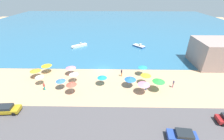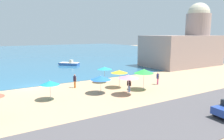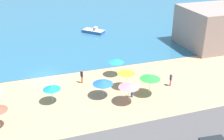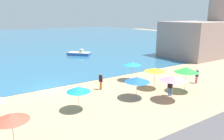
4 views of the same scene
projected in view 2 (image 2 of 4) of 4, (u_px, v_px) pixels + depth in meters
ground_plane at (33, 87)px, 29.24m from camera, size 160.00×160.00×0.00m
beach_umbrella_0 at (50, 83)px, 23.37m from camera, size 2.06×2.06×2.17m
beach_umbrella_2 at (144, 71)px, 27.60m from camera, size 2.48×2.48×2.73m
beach_umbrella_5 at (119, 72)px, 28.67m from camera, size 2.22×2.22×2.41m
beach_umbrella_7 at (129, 77)px, 25.26m from camera, size 2.40×2.40×2.44m
beach_umbrella_8 at (105, 68)px, 31.82m from camera, size 2.15×2.15×2.37m
beach_umbrella_9 at (101, 78)px, 25.98m from camera, size 2.46×2.46×2.20m
bather_1 at (75, 80)px, 28.74m from camera, size 0.33×0.54×1.82m
bather_2 at (129, 85)px, 26.69m from camera, size 0.38×0.50×1.67m
bather_3 at (158, 78)px, 30.64m from camera, size 0.27×0.56×1.75m
skiff_offshore at (69, 64)px, 49.26m from camera, size 4.29×4.30×1.25m
harbor_fortress at (186, 45)px, 49.45m from camera, size 17.23×9.72×14.10m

